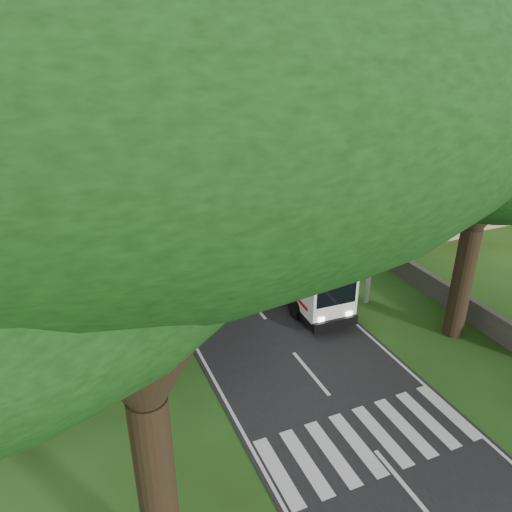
% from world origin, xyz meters
% --- Properties ---
extents(ground, '(140.00, 140.00, 0.00)m').
position_xyz_m(ground, '(0.00, 0.00, 0.00)').
color(ground, '#234012').
rests_on(ground, ground).
extents(road, '(8.00, 120.00, 0.04)m').
position_xyz_m(road, '(0.00, 25.00, 0.01)').
color(road, black).
rests_on(road, ground).
extents(crosswalk, '(8.00, 3.00, 0.01)m').
position_xyz_m(crosswalk, '(0.00, -2.00, 0.00)').
color(crosswalk, silver).
rests_on(crosswalk, ground).
extents(property_wall, '(0.35, 50.00, 1.20)m').
position_xyz_m(property_wall, '(9.00, 24.00, 0.60)').
color(property_wall, '#383533').
rests_on(property_wall, ground).
extents(church, '(14.00, 24.00, 11.60)m').
position_xyz_m(church, '(17.86, 21.55, 4.91)').
color(church, tan).
rests_on(church, ground).
extents(pole_near, '(1.60, 0.24, 8.00)m').
position_xyz_m(pole_near, '(5.50, 6.00, 4.18)').
color(pole_near, gray).
rests_on(pole_near, ground).
extents(pole_mid, '(1.60, 0.24, 8.00)m').
position_xyz_m(pole_mid, '(5.50, 26.00, 4.18)').
color(pole_mid, gray).
rests_on(pole_mid, ground).
extents(pole_far, '(1.60, 0.24, 8.00)m').
position_xyz_m(pole_far, '(5.50, 46.00, 4.18)').
color(pole_far, gray).
rests_on(pole_far, ground).
extents(tree_l_near, '(12.51, 12.51, 15.03)m').
position_xyz_m(tree_l_near, '(-7.50, -4.00, 12.15)').
color(tree_l_near, black).
rests_on(tree_l_near, ground).
extents(tree_l_mida, '(15.52, 15.52, 14.64)m').
position_xyz_m(tree_l_mida, '(-8.00, 12.00, 11.27)').
color(tree_l_mida, black).
rests_on(tree_l_mida, ground).
extents(tree_l_midb, '(14.97, 14.97, 16.09)m').
position_xyz_m(tree_l_midb, '(-7.50, 30.00, 12.78)').
color(tree_l_midb, black).
rests_on(tree_l_midb, ground).
extents(tree_l_far, '(15.03, 15.03, 16.16)m').
position_xyz_m(tree_l_far, '(-8.50, 48.00, 12.85)').
color(tree_l_far, black).
rests_on(tree_l_far, ground).
extents(tree_r_near, '(14.80, 14.80, 13.79)m').
position_xyz_m(tree_r_near, '(7.50, 2.00, 10.56)').
color(tree_r_near, black).
rests_on(tree_r_near, ground).
extents(tree_r_mida, '(14.38, 14.38, 15.07)m').
position_xyz_m(tree_r_mida, '(8.00, 20.00, 11.88)').
color(tree_r_mida, black).
rests_on(tree_r_mida, ground).
extents(tree_r_midb, '(14.42, 14.42, 14.87)m').
position_xyz_m(tree_r_midb, '(7.50, 38.00, 11.69)').
color(tree_r_midb, black).
rests_on(tree_r_midb, ground).
extents(tree_r_far, '(16.36, 16.36, 15.32)m').
position_xyz_m(tree_r_far, '(8.50, 56.00, 11.78)').
color(tree_r_far, black).
rests_on(tree_r_far, ground).
extents(coach_bus, '(2.91, 11.04, 3.23)m').
position_xyz_m(coach_bus, '(2.70, 9.75, 1.74)').
color(coach_bus, white).
rests_on(coach_bus, ground).
extents(distant_car_a, '(2.38, 3.71, 1.18)m').
position_xyz_m(distant_car_a, '(-1.80, 33.71, 0.62)').
color(distant_car_a, silver).
rests_on(distant_car_a, road).
extents(distant_car_b, '(1.59, 3.66, 1.17)m').
position_xyz_m(distant_car_b, '(-1.73, 51.15, 0.62)').
color(distant_car_b, navy).
rests_on(distant_car_b, road).
extents(distant_car_c, '(3.39, 5.14, 1.38)m').
position_xyz_m(distant_car_c, '(3.00, 58.99, 0.72)').
color(distant_car_c, maroon).
rests_on(distant_car_c, road).
extents(pedestrian, '(0.46, 0.62, 1.58)m').
position_xyz_m(pedestrian, '(-8.08, 8.35, 0.79)').
color(pedestrian, black).
rests_on(pedestrian, ground).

